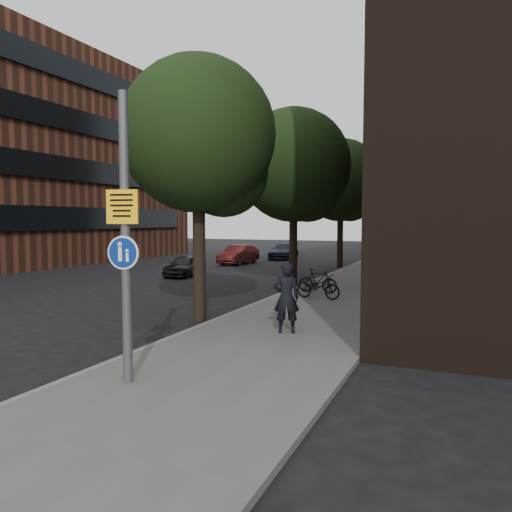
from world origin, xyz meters
The scene contains 15 objects.
ground centered at (0.00, 0.00, 0.00)m, with size 120.00×120.00×0.00m, color black.
sidewalk centered at (0.25, 10.00, 0.06)m, with size 4.50×60.00×0.12m, color #5C5955.
curb_edge centered at (-2.00, 10.00, 0.07)m, with size 0.15×60.00×0.13m, color slate.
street_tree_near centered at (-2.53, 4.64, 5.11)m, with size 4.40×4.40×7.50m.
street_tree_mid centered at (-2.53, 13.14, 5.11)m, with size 5.00×5.00×7.80m.
street_tree_far centered at (-2.53, 22.14, 5.11)m, with size 5.00×5.00×7.80m.
signpost centered at (-0.88, -1.10, 2.60)m, with size 0.57×0.16×4.92m.
pedestrian centered at (0.39, 3.50, 1.00)m, with size 0.64×0.42×1.75m, color black.
parked_bike_facade_near centered at (2.00, 10.49, 0.61)m, with size 0.64×1.85×0.97m, color black.
parked_bike_facade_far centered at (2.00, 9.78, 0.57)m, with size 0.43×1.51×0.91m, color black.
parked_bike_curb_near centered at (-0.33, 8.99, 0.56)m, with size 0.58×1.67×0.88m, color black.
parked_bike_curb_far centered at (-0.72, 10.33, 0.58)m, with size 0.43×1.52×0.91m, color black.
parked_car_near centered at (-8.89, 14.22, 0.55)m, with size 1.30×3.23×1.10m, color black.
parked_car_mid centered at (-9.29, 21.72, 0.63)m, with size 1.32×3.80×1.25m, color maroon.
parked_car_far centered at (-7.97, 26.90, 0.59)m, with size 1.65×4.06×1.18m, color #1B2232.
Camera 1 is at (4.40, -8.01, 2.91)m, focal length 35.00 mm.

